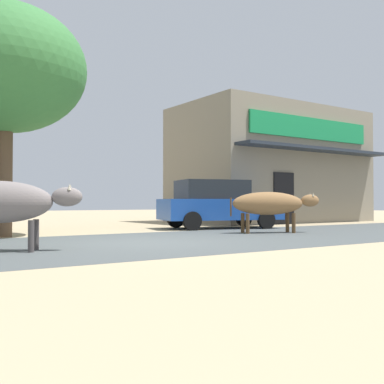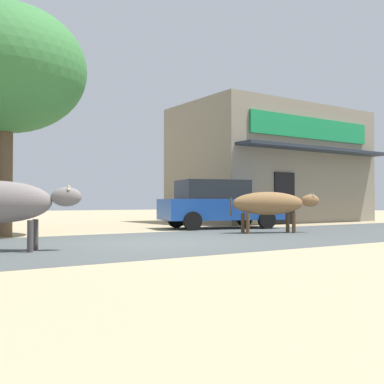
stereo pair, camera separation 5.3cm
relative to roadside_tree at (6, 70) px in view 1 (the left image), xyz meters
name	(u,v)px [view 1 (the left image)]	position (x,y,z in m)	size (l,w,h in m)	color
ground	(141,242)	(2.14, -3.41, -4.33)	(80.00, 80.00, 0.00)	tan
asphalt_road	(141,242)	(2.14, -3.41, -4.33)	(72.00, 5.89, 0.00)	#484D4D
storefront_right_club	(270,166)	(12.61, 3.50, -1.75)	(8.68, 5.88, 5.16)	gray
roadside_tree	(6,70)	(0.00, 0.00, 0.00)	(4.13, 4.13, 6.01)	brown
parked_hatchback_car	(217,204)	(6.98, 0.15, -3.49)	(4.36, 2.66, 1.64)	#1B47A1
cow_near_brown	(1,202)	(-0.88, -3.72, -3.44)	(2.45, 1.53, 1.29)	slate
cow_far_dark	(270,204)	(6.80, -2.65, -3.48)	(2.66, 1.42, 1.19)	olive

